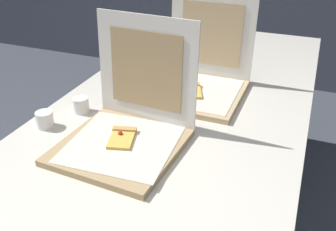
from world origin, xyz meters
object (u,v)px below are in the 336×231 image
cup_white_far (155,59)px  cup_white_near_left (45,119)px  pizza_box_middle (199,80)px  pizza_box_front (126,129)px  cup_white_near_center (81,105)px  table (179,117)px

cup_white_far → cup_white_near_left: size_ratio=1.00×
pizza_box_middle → cup_white_near_left: pizza_box_middle is taller
pizza_box_front → cup_white_near_center: (-0.27, 0.14, -0.03)m
cup_white_near_center → cup_white_near_left: (-0.06, -0.15, 0.00)m
table → cup_white_far: size_ratio=36.83×
table → pizza_box_front: pizza_box_front is taller
pizza_box_middle → cup_white_near_left: size_ratio=6.56×
cup_white_near_center → table: bearing=25.8°
table → pizza_box_middle: size_ratio=5.62×
pizza_box_middle → cup_white_far: 0.37m
cup_white_far → cup_white_near_left: same height
table → cup_white_near_left: size_ratio=36.83×
table → pizza_box_front: 0.33m
pizza_box_front → pizza_box_middle: same height
cup_white_near_center → cup_white_near_left: same height
table → pizza_box_middle: bearing=81.0°
table → cup_white_near_center: bearing=-154.2°
cup_white_far → cup_white_near_center: bearing=-97.9°
pizza_box_middle → cup_white_near_center: pizza_box_middle is taller
pizza_box_middle → table: bearing=-98.4°
pizza_box_front → cup_white_far: 0.72m
cup_white_near_left → pizza_box_middle: bearing=48.3°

